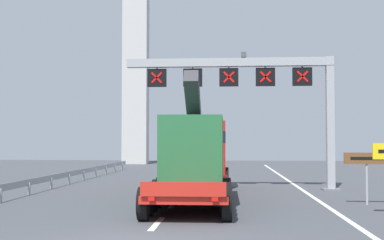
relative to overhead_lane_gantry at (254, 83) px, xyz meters
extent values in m
cube|color=silver|center=(-3.63, -11.60, -5.71)|extent=(0.20, 2.60, 0.01)
cube|color=silver|center=(-3.63, -6.71, -5.71)|extent=(0.20, 2.60, 0.01)
cube|color=silver|center=(-3.63, -1.81, -5.71)|extent=(0.20, 2.60, 0.01)
cube|color=silver|center=(-3.63, 3.08, -5.71)|extent=(0.20, 2.60, 0.01)
cube|color=silver|center=(-3.63, 7.98, -5.71)|extent=(0.20, 2.60, 0.01)
cube|color=silver|center=(-3.63, 12.87, -5.71)|extent=(0.20, 2.60, 0.01)
cube|color=silver|center=(-3.63, 17.77, -5.71)|extent=(0.20, 2.60, 0.01)
cube|color=silver|center=(-3.63, 22.66, -5.71)|extent=(0.20, 2.60, 0.01)
cube|color=silver|center=(2.48, -3.39, -5.71)|extent=(0.20, 63.00, 0.01)
cube|color=#9EA0A5|center=(3.99, 0.00, -2.18)|extent=(0.40, 0.40, 7.08)
cube|color=slate|center=(3.99, 0.00, -5.67)|extent=(0.90, 0.90, 0.08)
cube|color=#9EA0A5|center=(-1.37, 0.00, 1.11)|extent=(11.12, 0.44, 0.44)
cube|color=#4C4C51|center=(-0.57, 0.00, 1.51)|extent=(0.28, 0.40, 0.28)
cube|color=black|center=(2.54, 0.00, 0.31)|extent=(1.02, 0.24, 0.97)
cube|color=#9EA0A5|center=(2.54, 0.00, 0.84)|extent=(0.08, 0.08, 0.16)
cube|color=red|center=(2.54, -0.13, 0.31)|extent=(0.62, 0.02, 0.62)
cube|color=red|center=(2.54, -0.13, 0.31)|extent=(0.62, 0.02, 0.62)
cube|color=black|center=(0.59, 0.00, 0.31)|extent=(1.02, 0.24, 0.97)
cube|color=#9EA0A5|center=(0.59, 0.00, 0.84)|extent=(0.08, 0.08, 0.16)
cube|color=red|center=(0.59, -0.13, 0.31)|extent=(0.62, 0.02, 0.62)
cube|color=red|center=(0.59, -0.13, 0.31)|extent=(0.62, 0.02, 0.62)
cube|color=black|center=(-1.37, 0.00, 0.31)|extent=(1.02, 0.24, 0.97)
cube|color=#9EA0A5|center=(-1.37, 0.00, 0.84)|extent=(0.08, 0.08, 0.16)
cube|color=red|center=(-1.37, -0.13, 0.31)|extent=(0.62, 0.02, 0.62)
cube|color=red|center=(-1.37, -0.13, 0.31)|extent=(0.62, 0.02, 0.62)
cube|color=black|center=(-3.33, 0.00, 0.31)|extent=(1.02, 0.24, 0.97)
cube|color=#9EA0A5|center=(-3.33, 0.00, 0.84)|extent=(0.08, 0.08, 0.16)
cone|color=orange|center=(-3.33, -0.13, 0.40)|extent=(0.37, 0.37, 0.34)
cube|color=black|center=(-5.28, 0.00, 0.31)|extent=(1.02, 0.24, 0.97)
cube|color=#9EA0A5|center=(-5.28, 0.00, 0.84)|extent=(0.08, 0.08, 0.16)
cube|color=red|center=(-5.28, -0.13, 0.31)|extent=(0.62, 0.02, 0.62)
cube|color=red|center=(-5.28, -0.13, 0.31)|extent=(0.62, 0.02, 0.62)
cube|color=red|center=(-2.82, -6.51, -4.98)|extent=(2.86, 10.42, 0.24)
cube|color=red|center=(-2.79, -11.79, -4.61)|extent=(2.66, 0.10, 0.44)
cylinder|color=black|center=(-4.14, -11.02, -5.16)|extent=(0.33, 1.10, 1.10)
cylinder|color=black|center=(-1.44, -11.00, -5.16)|extent=(0.33, 1.10, 1.10)
cylinder|color=black|center=(-4.15, -9.97, -5.16)|extent=(0.33, 1.10, 1.10)
cylinder|color=black|center=(-1.45, -9.95, -5.16)|extent=(0.33, 1.10, 1.10)
cylinder|color=black|center=(-4.15, -8.92, -5.16)|extent=(0.33, 1.10, 1.10)
cylinder|color=black|center=(-1.45, -8.90, -5.16)|extent=(0.33, 1.10, 1.10)
cylinder|color=black|center=(-4.16, -7.87, -5.16)|extent=(0.33, 1.10, 1.10)
cylinder|color=black|center=(-1.46, -7.85, -5.16)|extent=(0.33, 1.10, 1.10)
cylinder|color=black|center=(-4.17, -6.82, -5.16)|extent=(0.33, 1.10, 1.10)
cylinder|color=black|center=(-1.47, -6.80, -5.16)|extent=(0.33, 1.10, 1.10)
cube|color=red|center=(-2.86, 0.59, -3.61)|extent=(2.59, 3.22, 3.10)
cube|color=black|center=(-2.86, 0.59, -2.92)|extent=(2.62, 3.24, 0.60)
cylinder|color=black|center=(-4.15, 1.46, -5.16)|extent=(0.35, 1.10, 1.10)
cylinder|color=black|center=(-1.58, 1.48, -5.16)|extent=(0.35, 1.10, 1.10)
cylinder|color=black|center=(-4.14, -0.54, -5.16)|extent=(0.35, 1.10, 1.10)
cylinder|color=black|center=(-1.57, -0.52, -5.16)|extent=(0.35, 1.10, 1.10)
cube|color=#236638|center=(-2.82, -6.11, -3.51)|extent=(2.41, 5.73, 2.70)
cube|color=#2D2D33|center=(-2.82, -6.97, -1.56)|extent=(0.58, 2.95, 2.29)
cube|color=red|center=(-3.77, -11.84, -4.91)|extent=(0.20, 0.06, 0.12)
cube|color=red|center=(-1.81, -11.83, -4.91)|extent=(0.20, 0.06, 0.12)
cylinder|color=#9EA0A5|center=(4.20, -6.26, -4.66)|extent=(0.10, 0.10, 2.11)
cube|color=brown|center=(4.20, -6.32, -3.83)|extent=(1.84, 0.06, 0.47)
cube|color=black|center=(4.20, -6.36, -3.83)|extent=(1.33, 0.01, 0.12)
cube|color=#999EA3|center=(-10.98, 0.98, -5.11)|extent=(0.04, 36.75, 0.32)
cube|color=#999EA3|center=(-10.92, -6.68, -5.41)|extent=(0.10, 0.10, 0.60)
cube|color=#999EA3|center=(-10.92, -3.61, -5.41)|extent=(0.10, 0.10, 0.60)
cube|color=#999EA3|center=(-10.92, -0.55, -5.41)|extent=(0.10, 0.10, 0.60)
cube|color=#999EA3|center=(-10.92, 2.51, -5.41)|extent=(0.10, 0.10, 0.60)
cube|color=#999EA3|center=(-10.92, 5.58, -5.41)|extent=(0.10, 0.10, 0.60)
cube|color=#999EA3|center=(-10.92, 8.64, -5.41)|extent=(0.10, 0.10, 0.60)
cube|color=#999EA3|center=(-10.92, 11.70, -5.41)|extent=(0.10, 0.10, 0.60)
cube|color=#999EA3|center=(-10.92, 14.76, -5.41)|extent=(0.10, 0.10, 0.60)
cube|color=#999EA3|center=(-10.92, 17.83, -5.41)|extent=(0.10, 0.10, 0.60)
cube|color=#B7B7B2|center=(-12.02, 30.09, 13.10)|extent=(2.80, 2.00, 37.64)
camera|label=1|loc=(-1.37, -27.50, -3.14)|focal=47.80mm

